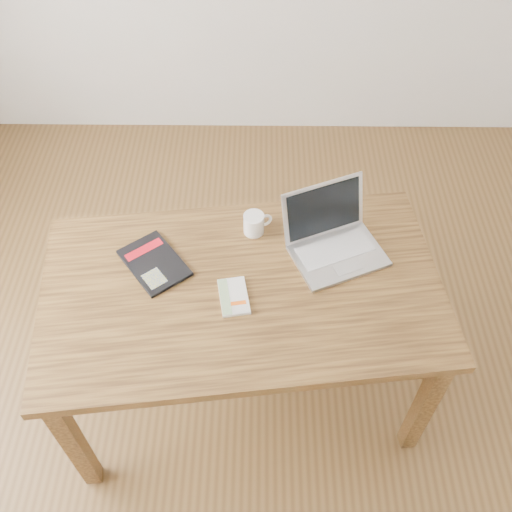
{
  "coord_description": "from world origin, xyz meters",
  "views": [
    {
      "loc": [
        -0.0,
        -1.17,
        2.41
      ],
      "look_at": [
        -0.02,
        0.13,
        0.85
      ],
      "focal_mm": 40.0,
      "sensor_mm": 36.0,
      "label": 1
    }
  ],
  "objects_px": {
    "desk": "(243,300)",
    "white_guidebook": "(234,297)",
    "laptop": "(333,239)",
    "black_guidebook": "(154,263)",
    "coffee_mug": "(255,223)"
  },
  "relations": [
    {
      "from": "laptop",
      "to": "coffee_mug",
      "type": "height_order",
      "value": "laptop"
    },
    {
      "from": "coffee_mug",
      "to": "laptop",
      "type": "bearing_deg",
      "value": -37.93
    },
    {
      "from": "black_guidebook",
      "to": "laptop",
      "type": "bearing_deg",
      "value": -29.84
    },
    {
      "from": "black_guidebook",
      "to": "coffee_mug",
      "type": "bearing_deg",
      "value": -12.83
    },
    {
      "from": "white_guidebook",
      "to": "laptop",
      "type": "bearing_deg",
      "value": 23.28
    },
    {
      "from": "desk",
      "to": "coffee_mug",
      "type": "bearing_deg",
      "value": 74.14
    },
    {
      "from": "desk",
      "to": "black_guidebook",
      "type": "relative_size",
      "value": 4.84
    },
    {
      "from": "white_guidebook",
      "to": "coffee_mug",
      "type": "height_order",
      "value": "coffee_mug"
    },
    {
      "from": "desk",
      "to": "white_guidebook",
      "type": "distance_m",
      "value": 0.11
    },
    {
      "from": "desk",
      "to": "coffee_mug",
      "type": "distance_m",
      "value": 0.31
    },
    {
      "from": "desk",
      "to": "white_guidebook",
      "type": "xyz_separation_m",
      "value": [
        -0.03,
        -0.05,
        0.1
      ]
    },
    {
      "from": "desk",
      "to": "laptop",
      "type": "relative_size",
      "value": 3.67
    },
    {
      "from": "white_guidebook",
      "to": "laptop",
      "type": "height_order",
      "value": "laptop"
    },
    {
      "from": "black_guidebook",
      "to": "desk",
      "type": "bearing_deg",
      "value": -54.23
    },
    {
      "from": "black_guidebook",
      "to": "coffee_mug",
      "type": "xyz_separation_m",
      "value": [
        0.37,
        0.17,
        0.04
      ]
    }
  ]
}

